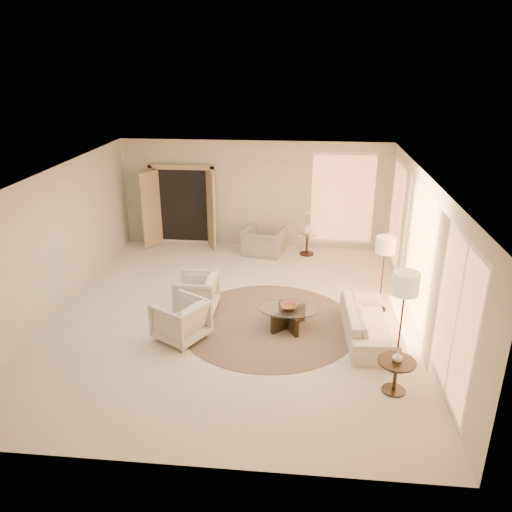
# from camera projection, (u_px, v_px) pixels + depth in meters

# --- Properties ---
(room) EXTENTS (7.04, 8.04, 2.83)m
(room) POSITION_uv_depth(u_px,v_px,m) (233.00, 248.00, 9.41)
(room) COLOR beige
(room) RESTS_ON ground
(windows_right) EXTENTS (0.10, 6.40, 2.40)m
(windows_right) POSITION_uv_depth(u_px,v_px,m) (418.00, 255.00, 9.21)
(windows_right) COLOR #FFAB66
(windows_right) RESTS_ON room
(window_back_corner) EXTENTS (1.70, 0.10, 2.40)m
(window_back_corner) POSITION_uv_depth(u_px,v_px,m) (343.00, 199.00, 12.87)
(window_back_corner) COLOR #FFAB66
(window_back_corner) RESTS_ON room
(curtains_right) EXTENTS (0.06, 5.20, 2.60)m
(curtains_right) POSITION_uv_depth(u_px,v_px,m) (407.00, 241.00, 10.06)
(curtains_right) COLOR #C4B090
(curtains_right) RESTS_ON room
(french_doors) EXTENTS (1.95, 0.66, 2.16)m
(french_doors) POSITION_uv_depth(u_px,v_px,m) (183.00, 207.00, 13.24)
(french_doors) COLOR tan
(french_doors) RESTS_ON room
(area_rug) EXTENTS (3.99, 3.99, 0.01)m
(area_rug) POSITION_uv_depth(u_px,v_px,m) (269.00, 323.00, 9.58)
(area_rug) COLOR #3E2E21
(area_rug) RESTS_ON room
(sofa) EXTENTS (0.88, 2.05, 0.59)m
(sofa) POSITION_uv_depth(u_px,v_px,m) (368.00, 322.00, 9.02)
(sofa) COLOR beige
(sofa) RESTS_ON room
(armchair_left) EXTENTS (0.75, 0.80, 0.82)m
(armchair_left) POSITION_uv_depth(u_px,v_px,m) (196.00, 291.00, 9.96)
(armchair_left) COLOR beige
(armchair_left) RESTS_ON room
(armchair_right) EXTENTS (1.07, 1.08, 0.83)m
(armchair_right) POSITION_uv_depth(u_px,v_px,m) (181.00, 318.00, 8.92)
(armchair_right) COLOR beige
(armchair_right) RESTS_ON room
(accent_chair) EXTENTS (1.16, 0.88, 0.91)m
(accent_chair) POSITION_uv_depth(u_px,v_px,m) (263.00, 238.00, 12.78)
(accent_chair) COLOR gray
(accent_chair) RESTS_ON room
(coffee_table) EXTENTS (1.28, 1.28, 0.40)m
(coffee_table) POSITION_uv_depth(u_px,v_px,m) (288.00, 315.00, 9.34)
(coffee_table) COLOR black
(coffee_table) RESTS_ON room
(end_table) EXTENTS (0.57, 0.57, 0.54)m
(end_table) POSITION_uv_depth(u_px,v_px,m) (396.00, 371.00, 7.50)
(end_table) COLOR black
(end_table) RESTS_ON room
(side_table) EXTENTS (0.49, 0.49, 0.57)m
(side_table) POSITION_uv_depth(u_px,v_px,m) (307.00, 242.00, 12.82)
(side_table) COLOR black
(side_table) RESTS_ON room
(floor_lamp_near) EXTENTS (0.38, 0.38, 1.56)m
(floor_lamp_near) POSITION_uv_depth(u_px,v_px,m) (385.00, 248.00, 9.61)
(floor_lamp_near) COLOR black
(floor_lamp_near) RESTS_ON room
(floor_lamp_far) EXTENTS (0.42, 0.42, 1.72)m
(floor_lamp_far) POSITION_uv_depth(u_px,v_px,m) (405.00, 288.00, 7.64)
(floor_lamp_far) COLOR black
(floor_lamp_far) RESTS_ON room
(bowl) EXTENTS (0.38, 0.38, 0.08)m
(bowl) POSITION_uv_depth(u_px,v_px,m) (289.00, 307.00, 9.27)
(bowl) COLOR brown
(bowl) RESTS_ON coffee_table
(end_vase) EXTENTS (0.17, 0.17, 0.16)m
(end_vase) POSITION_uv_depth(u_px,v_px,m) (398.00, 357.00, 7.41)
(end_vase) COLOR white
(end_vase) RESTS_ON end_table
(side_vase) EXTENTS (0.29, 0.29, 0.27)m
(side_vase) POSITION_uv_depth(u_px,v_px,m) (307.00, 229.00, 12.68)
(side_vase) COLOR white
(side_vase) RESTS_ON side_table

